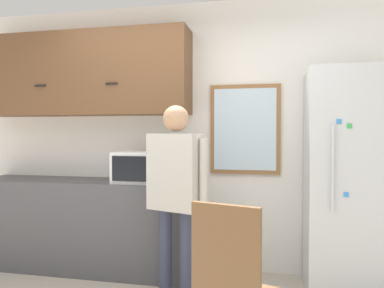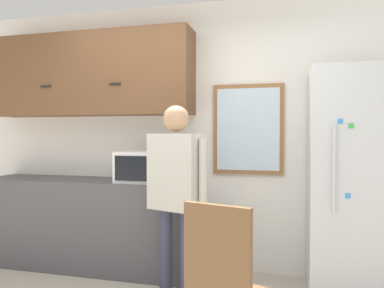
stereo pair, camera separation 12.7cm
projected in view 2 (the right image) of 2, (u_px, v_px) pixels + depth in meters
back_wall at (197, 136)px, 3.85m from camera, size 6.00×0.06×2.70m
counter at (86, 223)px, 3.85m from camera, size 2.20×0.55×0.90m
upper_cabinets at (89, 75)px, 3.90m from camera, size 2.20×0.39×0.84m
microwave at (145, 167)px, 3.63m from camera, size 0.51×0.39×0.30m
person at (176, 182)px, 3.07m from camera, size 0.56×0.35×1.61m
refrigerator at (355, 184)px, 3.12m from camera, size 0.74×0.72×1.92m
chair at (225, 286)px, 2.06m from camera, size 0.52×0.52×1.01m
window at (248, 129)px, 3.67m from camera, size 0.69×0.05×0.88m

